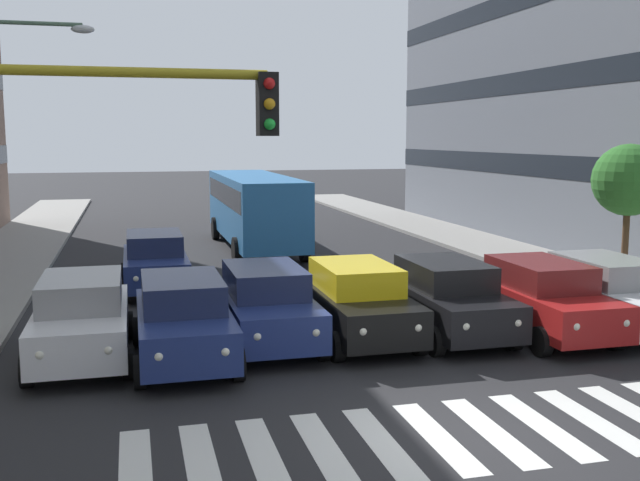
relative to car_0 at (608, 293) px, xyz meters
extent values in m
plane|color=#262628|center=(6.00, 4.88, -0.89)|extent=(180.00, 180.00, 0.00)
cube|color=black|center=(-9.56, -14.51, 2.52)|extent=(8.96, 24.27, 0.90)
cube|color=black|center=(-9.56, -14.51, 5.93)|extent=(8.96, 24.27, 0.90)
cube|color=black|center=(-9.56, -14.51, 9.34)|extent=(8.96, 24.27, 0.90)
cube|color=silver|center=(2.85, 4.88, -0.88)|extent=(0.45, 2.80, 0.01)
cube|color=silver|center=(3.75, 4.88, -0.88)|extent=(0.45, 2.80, 0.01)
cube|color=silver|center=(4.65, 4.88, -0.88)|extent=(0.45, 2.80, 0.01)
cube|color=silver|center=(5.55, 4.88, -0.88)|extent=(0.45, 2.80, 0.01)
cube|color=silver|center=(6.45, 4.88, -0.88)|extent=(0.45, 2.80, 0.01)
cube|color=silver|center=(7.35, 4.88, -0.88)|extent=(0.45, 2.80, 0.01)
cube|color=silver|center=(8.25, 4.88, -0.88)|extent=(0.45, 2.80, 0.01)
cube|color=silver|center=(9.15, 4.88, -0.88)|extent=(0.45, 2.80, 0.01)
cube|color=silver|center=(10.05, 4.88, -0.88)|extent=(0.45, 2.80, 0.01)
cube|color=silver|center=(10.95, 4.88, -0.88)|extent=(0.45, 2.80, 0.01)
cube|color=silver|center=(0.00, 0.05, -0.17)|extent=(1.80, 4.40, 0.80)
cube|color=gray|center=(0.00, -0.15, 0.53)|extent=(1.58, 2.46, 0.60)
cylinder|color=black|center=(0.90, 1.50, -0.57)|extent=(0.22, 0.64, 0.64)
cylinder|color=black|center=(-0.90, -1.40, -0.57)|extent=(0.22, 0.64, 0.64)
cylinder|color=black|center=(0.90, -1.40, -0.57)|extent=(0.22, 0.64, 0.64)
cube|color=maroon|center=(1.77, 0.09, -0.17)|extent=(1.80, 4.40, 0.80)
cube|color=maroon|center=(1.77, -0.11, 0.53)|extent=(1.58, 2.46, 0.60)
cylinder|color=black|center=(0.87, 1.54, -0.57)|extent=(0.22, 0.64, 0.64)
cylinder|color=black|center=(2.67, 1.54, -0.57)|extent=(0.22, 0.64, 0.64)
cylinder|color=black|center=(0.87, -1.37, -0.57)|extent=(0.22, 0.64, 0.64)
cylinder|color=black|center=(2.67, -1.37, -0.57)|extent=(0.22, 0.64, 0.64)
sphere|color=white|center=(1.19, 2.24, -0.09)|extent=(0.18, 0.18, 0.18)
sphere|color=white|center=(2.34, 2.24, -0.09)|extent=(0.18, 0.18, 0.18)
cube|color=black|center=(3.90, -0.47, -0.17)|extent=(1.80, 4.40, 0.80)
cube|color=black|center=(3.90, -0.67, 0.53)|extent=(1.58, 2.46, 0.60)
cylinder|color=black|center=(3.00, 0.98, -0.57)|extent=(0.22, 0.64, 0.64)
cylinder|color=black|center=(4.80, 0.98, -0.57)|extent=(0.22, 0.64, 0.64)
cylinder|color=black|center=(3.00, -1.93, -0.57)|extent=(0.22, 0.64, 0.64)
cylinder|color=black|center=(4.80, -1.93, -0.57)|extent=(0.22, 0.64, 0.64)
sphere|color=white|center=(3.32, 1.68, -0.09)|extent=(0.18, 0.18, 0.18)
sphere|color=white|center=(4.47, 1.68, -0.09)|extent=(0.18, 0.18, 0.18)
cube|color=black|center=(6.01, -0.62, -0.17)|extent=(1.80, 4.40, 0.80)
cube|color=yellow|center=(6.01, -0.82, 0.53)|extent=(1.58, 2.46, 0.60)
cylinder|color=black|center=(5.11, 0.83, -0.57)|extent=(0.22, 0.64, 0.64)
cylinder|color=black|center=(6.91, 0.83, -0.57)|extent=(0.22, 0.64, 0.64)
cylinder|color=black|center=(5.11, -2.07, -0.57)|extent=(0.22, 0.64, 0.64)
cylinder|color=black|center=(6.91, -2.07, -0.57)|extent=(0.22, 0.64, 0.64)
sphere|color=white|center=(5.44, 1.53, -0.09)|extent=(0.18, 0.18, 0.18)
sphere|color=white|center=(6.59, 1.53, -0.09)|extent=(0.18, 0.18, 0.18)
cube|color=navy|center=(8.07, -0.78, -0.17)|extent=(1.80, 4.40, 0.80)
cube|color=#1D2547|center=(8.07, -0.98, 0.53)|extent=(1.58, 2.46, 0.60)
cylinder|color=black|center=(7.17, 0.67, -0.57)|extent=(0.22, 0.64, 0.64)
cylinder|color=black|center=(8.97, 0.67, -0.57)|extent=(0.22, 0.64, 0.64)
cylinder|color=black|center=(7.17, -2.23, -0.57)|extent=(0.22, 0.64, 0.64)
cylinder|color=black|center=(8.97, -2.23, -0.57)|extent=(0.22, 0.64, 0.64)
sphere|color=white|center=(7.49, 1.37, -0.09)|extent=(0.18, 0.18, 0.18)
sphere|color=white|center=(8.64, 1.37, -0.09)|extent=(0.18, 0.18, 0.18)
cube|color=navy|center=(9.93, 0.07, -0.17)|extent=(1.80, 4.40, 0.80)
cube|color=#1D2547|center=(9.93, -0.13, 0.53)|extent=(1.58, 2.46, 0.60)
cylinder|color=black|center=(9.03, 1.52, -0.57)|extent=(0.22, 0.64, 0.64)
cylinder|color=black|center=(10.83, 1.52, -0.57)|extent=(0.22, 0.64, 0.64)
cylinder|color=black|center=(9.03, -1.39, -0.57)|extent=(0.22, 0.64, 0.64)
cylinder|color=black|center=(10.83, -1.39, -0.57)|extent=(0.22, 0.64, 0.64)
sphere|color=white|center=(9.36, 2.22, -0.09)|extent=(0.18, 0.18, 0.18)
sphere|color=white|center=(10.51, 2.22, -0.09)|extent=(0.18, 0.18, 0.18)
cube|color=silver|center=(11.93, -0.55, -0.17)|extent=(1.80, 4.40, 0.80)
cube|color=gray|center=(11.93, -0.75, 0.53)|extent=(1.58, 2.46, 0.60)
cylinder|color=black|center=(11.03, 0.90, -0.57)|extent=(0.22, 0.64, 0.64)
cylinder|color=black|center=(12.83, 0.90, -0.57)|extent=(0.22, 0.64, 0.64)
cylinder|color=black|center=(11.03, -2.00, -0.57)|extent=(0.22, 0.64, 0.64)
cylinder|color=black|center=(12.83, -2.00, -0.57)|extent=(0.22, 0.64, 0.64)
sphere|color=white|center=(11.36, 1.60, -0.09)|extent=(0.18, 0.18, 0.18)
sphere|color=white|center=(12.51, 1.60, -0.09)|extent=(0.18, 0.18, 0.18)
cube|color=navy|center=(10.25, -7.29, -0.17)|extent=(1.80, 4.40, 0.80)
cube|color=#1D2547|center=(10.25, -7.49, 0.53)|extent=(1.58, 2.46, 0.60)
cylinder|color=black|center=(9.35, -5.84, -0.57)|extent=(0.22, 0.64, 0.64)
cylinder|color=black|center=(11.15, -5.84, -0.57)|extent=(0.22, 0.64, 0.64)
cylinder|color=black|center=(9.35, -8.74, -0.57)|extent=(0.22, 0.64, 0.64)
cylinder|color=black|center=(11.15, -8.74, -0.57)|extent=(0.22, 0.64, 0.64)
sphere|color=white|center=(9.67, -5.14, -0.09)|extent=(0.18, 0.18, 0.18)
sphere|color=white|center=(10.83, -5.14, -0.09)|extent=(0.18, 0.18, 0.18)
cube|color=#286BAD|center=(6.01, -14.85, 0.86)|extent=(2.50, 10.50, 2.50)
cube|color=black|center=(6.01, -14.85, 1.41)|extent=(2.52, 9.87, 0.80)
cylinder|color=black|center=(4.76, -11.18, -0.39)|extent=(0.28, 1.00, 1.00)
cylinder|color=black|center=(7.26, -11.18, -0.39)|extent=(0.28, 1.00, 1.00)
cylinder|color=black|center=(4.76, -18.00, -0.39)|extent=(0.28, 1.00, 1.00)
cylinder|color=black|center=(7.26, -18.00, -0.39)|extent=(0.28, 1.00, 1.00)
cylinder|color=#AD991E|center=(11.25, 5.87, 4.41)|extent=(4.05, 0.12, 0.12)
cube|color=black|center=(9.23, 5.87, 4.06)|extent=(0.24, 0.28, 0.76)
sphere|color=red|center=(9.23, 6.02, 4.30)|extent=(0.14, 0.14, 0.14)
sphere|color=orange|center=(9.23, 6.02, 4.06)|extent=(0.14, 0.14, 0.14)
sphere|color=green|center=(9.23, 6.02, 3.82)|extent=(0.14, 0.14, 0.14)
cylinder|color=#4C6B56|center=(13.07, -4.40, 6.36)|extent=(2.41, 0.10, 0.10)
ellipsoid|color=#B7BCC1|center=(11.87, -4.40, 6.26)|extent=(0.56, 0.28, 0.20)
cylinder|color=#513823|center=(-3.33, -3.87, 0.52)|extent=(0.20, 0.20, 2.52)
sphere|color=#2D6B28|center=(-3.33, -3.87, 2.42)|extent=(2.13, 2.13, 2.13)
camera|label=1|loc=(10.87, 14.84, 3.67)|focal=41.31mm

